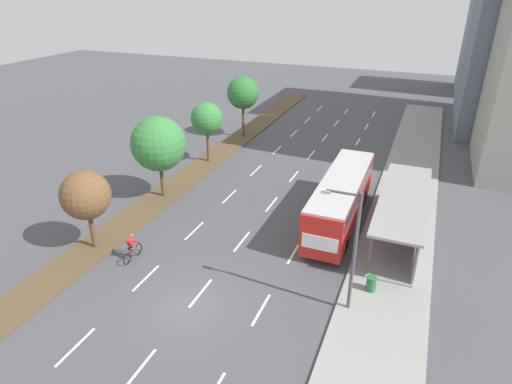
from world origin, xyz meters
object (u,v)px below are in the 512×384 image
(cyclist, at_px, (132,248))
(streetlight, at_px, (352,244))
(median_tree_second, at_px, (158,144))
(median_tree_third, at_px, (207,119))
(median_tree_fourth, at_px, (243,93))
(bus, at_px, (341,196))
(bus_shelter, at_px, (406,214))
(median_tree_nearest, at_px, (86,195))
(trash_bin, at_px, (371,284))

(cyclist, height_order, streetlight, streetlight)
(median_tree_second, relative_size, median_tree_third, 1.15)
(median_tree_fourth, bearing_deg, bus, -46.74)
(streetlight, bearing_deg, median_tree_fourth, 124.30)
(bus_shelter, xyz_separation_m, streetlight, (-2.11, -8.00, 2.02))
(bus_shelter, bearing_deg, median_tree_fourth, 140.01)
(cyclist, distance_m, streetlight, 13.09)
(cyclist, bearing_deg, median_tree_fourth, 97.04)
(median_tree_nearest, bearing_deg, trash_bin, 7.21)
(median_tree_third, bearing_deg, bus, -25.75)
(median_tree_nearest, distance_m, streetlight, 15.65)
(bus, distance_m, median_tree_second, 13.69)
(median_tree_nearest, xyz_separation_m, trash_bin, (16.68, 2.11, -3.12))
(median_tree_third, xyz_separation_m, trash_bin, (16.75, -13.33, -3.55))
(median_tree_third, distance_m, median_tree_fourth, 7.74)
(median_tree_nearest, bearing_deg, median_tree_second, 89.77)
(median_tree_fourth, relative_size, trash_bin, 7.37)
(trash_bin, bearing_deg, median_tree_fourth, 128.29)
(bus, bearing_deg, streetlight, -75.83)
(bus_shelter, height_order, streetlight, streetlight)
(median_tree_nearest, xyz_separation_m, median_tree_third, (-0.07, 15.44, 0.43))
(cyclist, distance_m, median_tree_third, 16.17)
(median_tree_second, xyz_separation_m, trash_bin, (16.65, -5.61, -3.76))
(bus, bearing_deg, trash_bin, -64.77)
(median_tree_fourth, bearing_deg, cyclist, -82.96)
(bus_shelter, bearing_deg, bus, 172.20)
(bus_shelter, relative_size, median_tree_third, 1.99)
(median_tree_third, xyz_separation_m, median_tree_fourth, (0.14, 7.72, 0.59))
(median_tree_second, height_order, streetlight, streetlight)
(median_tree_fourth, distance_m, trash_bin, 27.13)
(bus_shelter, distance_m, bus, 4.32)
(bus, bearing_deg, bus_shelter, -7.80)
(median_tree_fourth, height_order, streetlight, streetlight)
(trash_bin, bearing_deg, median_tree_nearest, -172.79)
(bus, bearing_deg, median_tree_third, 154.25)
(bus, relative_size, streetlight, 1.74)
(bus_shelter, relative_size, trash_bin, 12.72)
(median_tree_third, bearing_deg, median_tree_fourth, 88.98)
(median_tree_third, relative_size, streetlight, 0.84)
(median_tree_nearest, relative_size, streetlight, 0.78)
(bus_shelter, distance_m, streetlight, 8.52)
(streetlight, xyz_separation_m, trash_bin, (1.03, 1.80, -3.31))
(bus, relative_size, trash_bin, 13.28)
(median_tree_second, xyz_separation_m, streetlight, (15.62, -7.41, -0.45))
(cyclist, relative_size, median_tree_third, 0.33)
(median_tree_nearest, height_order, streetlight, streetlight)
(cyclist, xyz_separation_m, median_tree_fourth, (-2.87, 23.26, 3.93))
(streetlight, distance_m, trash_bin, 3.91)
(bus_shelter, xyz_separation_m, cyclist, (-14.82, -8.42, -1.08))
(cyclist, xyz_separation_m, median_tree_nearest, (-2.94, 0.10, 2.91))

